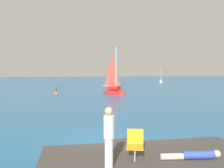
{
  "coord_description": "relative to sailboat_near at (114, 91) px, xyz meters",
  "views": [
    {
      "loc": [
        -1.03,
        -9.82,
        3.32
      ],
      "look_at": [
        2.1,
        15.35,
        1.57
      ],
      "focal_mm": 37.69,
      "sensor_mm": 36.0,
      "label": 1
    }
  ],
  "objects": [
    {
      "name": "marker_buoy",
      "position": [
        -7.25,
        1.07,
        -0.35
      ],
      "size": [
        0.56,
        0.56,
        1.13
      ],
      "color": "#EA5114",
      "rests_on": "ground"
    },
    {
      "name": "sailboat_far",
      "position": [
        13.82,
        22.17,
        -0.14
      ],
      "size": [
        1.59,
        2.17,
        3.96
      ],
      "rotation": [
        0.0,
        0.0,
        4.24
      ],
      "color": "white",
      "rests_on": "ground"
    },
    {
      "name": "boulder_inland",
      "position": [
        -2.09,
        -20.78,
        -0.35
      ],
      "size": [
        2.14,
        2.06,
        1.2
      ],
      "primitive_type": "cube",
      "rotation": [
        0.06,
        0.17,
        0.75
      ],
      "color": "#463532",
      "rests_on": "ground"
    },
    {
      "name": "sailboat_near",
      "position": [
        0.0,
        0.0,
        0.0
      ],
      "size": [
        3.31,
        3.17,
        6.51
      ],
      "rotation": [
        0.0,
        0.0,
        5.54
      ],
      "color": "red",
      "rests_on": "ground"
    },
    {
      "name": "person_standing",
      "position": [
        -3.24,
        -23.49,
        1.2
      ],
      "size": [
        0.28,
        0.28,
        1.62
      ],
      "rotation": [
        0.0,
        0.0,
        3.93
      ],
      "color": "white",
      "rests_on": "shore_ledge"
    },
    {
      "name": "ground_plane",
      "position": [
        -2.87,
        -19.63,
        -0.35
      ],
      "size": [
        160.0,
        160.0,
        0.0
      ],
      "primitive_type": "plane",
      "color": "#236093"
    },
    {
      "name": "person_sunbather",
      "position": [
        -0.74,
        -23.19,
        0.45
      ],
      "size": [
        1.76,
        0.3,
        0.25
      ],
      "rotation": [
        0.0,
        0.0,
        3.08
      ],
      "color": "#334CB2",
      "rests_on": "shore_ledge"
    },
    {
      "name": "beach_chair",
      "position": [
        -2.39,
        -22.84,
        0.78
      ],
      "size": [
        0.61,
        0.69,
        0.8
      ],
      "rotation": [
        0.0,
        0.0,
        4.47
      ],
      "color": "orange",
      "rests_on": "shore_ledge"
    },
    {
      "name": "boulder_seaward",
      "position": [
        -1.04,
        -21.19,
        -0.35
      ],
      "size": [
        2.02,
        1.95,
        1.1
      ],
      "primitive_type": "cube",
      "rotation": [
        -0.08,
        0.12,
        2.33
      ],
      "color": "#414232",
      "rests_on": "ground"
    }
  ]
}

